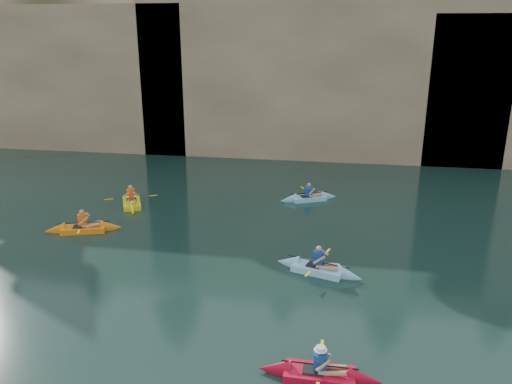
# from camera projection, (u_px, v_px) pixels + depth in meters

# --- Properties ---
(ground) EXTENTS (160.00, 160.00, 0.00)m
(ground) POSITION_uv_depth(u_px,v_px,m) (195.00, 345.00, 14.04)
(ground) COLOR black
(ground) RESTS_ON ground
(cliff) EXTENTS (70.00, 16.00, 12.00)m
(cliff) POSITION_uv_depth(u_px,v_px,m) (298.00, 63.00, 40.33)
(cliff) COLOR tan
(cliff) RESTS_ON ground
(cliff_slab_west) EXTENTS (26.00, 2.40, 10.56)m
(cliff_slab_west) POSITION_uv_depth(u_px,v_px,m) (19.00, 76.00, 36.85)
(cliff_slab_west) COLOR tan
(cliff_slab_west) RESTS_ON ground
(cliff_slab_center) EXTENTS (24.00, 2.40, 11.40)m
(cliff_slab_center) POSITION_uv_depth(u_px,v_px,m) (318.00, 74.00, 33.16)
(cliff_slab_center) COLOR tan
(cliff_slab_center) RESTS_ON ground
(sea_cave_west) EXTENTS (4.50, 1.00, 4.00)m
(sea_cave_west) POSITION_uv_depth(u_px,v_px,m) (44.00, 122.00, 36.92)
(sea_cave_west) COLOR black
(sea_cave_west) RESTS_ON ground
(sea_cave_center) EXTENTS (3.50, 1.00, 3.20)m
(sea_cave_center) POSITION_uv_depth(u_px,v_px,m) (228.00, 134.00, 34.78)
(sea_cave_center) COLOR black
(sea_cave_center) RESTS_ON ground
(sea_cave_east) EXTENTS (5.00, 1.00, 4.50)m
(sea_cave_east) POSITION_uv_depth(u_px,v_px,m) (439.00, 131.00, 32.32)
(sea_cave_east) COLOR black
(sea_cave_east) RESTS_ON ground
(main_kayaker) EXTENTS (3.17, 2.17, 1.17)m
(main_kayaker) POSITION_uv_depth(u_px,v_px,m) (319.00, 374.00, 12.63)
(main_kayaker) COLOR red
(main_kayaker) RESTS_ON ground
(kayaker_orange) EXTENTS (3.38, 2.37, 1.26)m
(kayaker_orange) POSITION_uv_depth(u_px,v_px,m) (83.00, 228.00, 21.95)
(kayaker_orange) COLOR orange
(kayaker_orange) RESTS_ON ground
(kayaker_ltblue_near) EXTENTS (3.37, 2.45, 1.30)m
(kayaker_ltblue_near) POSITION_uv_depth(u_px,v_px,m) (318.00, 268.00, 18.23)
(kayaker_ltblue_near) COLOR #96DCFC
(kayaker_ltblue_near) RESTS_ON ground
(kayaker_yellow) EXTENTS (2.38, 3.27, 1.33)m
(kayaker_yellow) POSITION_uv_depth(u_px,v_px,m) (132.00, 202.00, 25.23)
(kayaker_yellow) COLOR yellow
(kayaker_yellow) RESTS_ON ground
(kayaker_ltblue_mid) EXTENTS (3.11, 2.15, 1.18)m
(kayaker_ltblue_mid) POSITION_uv_depth(u_px,v_px,m) (309.00, 198.00, 26.01)
(kayaker_ltblue_mid) COLOR #83C9DC
(kayaker_ltblue_mid) RESTS_ON ground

